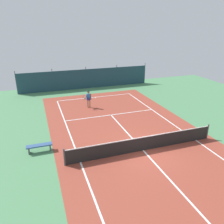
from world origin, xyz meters
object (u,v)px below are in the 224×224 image
(tennis_ball_near_player, at_px, (91,97))
(parked_car, at_px, (69,78))
(tennis_net, at_px, (144,144))
(tennis_player, at_px, (88,98))
(tennis_ball_by_sideline, at_px, (172,128))
(tennis_ball_midcourt, at_px, (143,111))
(courtside_bench, at_px, (39,146))

(tennis_ball_near_player, distance_m, parked_car, 6.66)
(tennis_ball_near_player, bearing_deg, tennis_net, -87.67)
(tennis_player, xyz_separation_m, tennis_ball_by_sideline, (5.02, -6.78, -0.93))
(tennis_ball_near_player, relative_size, tennis_ball_midcourt, 1.00)
(tennis_ball_by_sideline, height_order, parked_car, parked_car)
(parked_car, bearing_deg, tennis_ball_near_player, 106.86)
(courtside_bench, bearing_deg, tennis_ball_midcourt, 24.25)
(tennis_player, relative_size, courtside_bench, 1.03)
(tennis_ball_near_player, relative_size, courtside_bench, 0.04)
(courtside_bench, bearing_deg, tennis_player, 54.55)
(tennis_net, relative_size, tennis_player, 6.17)
(tennis_ball_near_player, distance_m, tennis_ball_midcourt, 6.72)
(tennis_ball_near_player, relative_size, parked_car, 0.02)
(tennis_ball_midcourt, bearing_deg, courtside_bench, -155.75)
(tennis_player, distance_m, tennis_ball_near_player, 3.30)
(tennis_ball_by_sideline, distance_m, parked_car, 17.18)
(tennis_player, bearing_deg, parked_car, -59.20)
(tennis_ball_midcourt, distance_m, parked_car, 13.12)
(tennis_ball_by_sideline, bearing_deg, tennis_ball_midcourt, 95.76)
(tennis_net, distance_m, tennis_ball_by_sideline, 4.23)
(parked_car, bearing_deg, courtside_bench, 79.87)
(tennis_ball_near_player, bearing_deg, tennis_player, -107.03)
(tennis_ball_midcourt, bearing_deg, parked_car, 112.47)
(tennis_player, height_order, courtside_bench, tennis_player)
(tennis_net, xyz_separation_m, courtside_bench, (-6.31, 2.06, -0.14))
(tennis_ball_by_sideline, distance_m, courtside_bench, 9.92)
(tennis_player, bearing_deg, tennis_ball_midcourt, 178.81)
(tennis_ball_midcourt, height_order, parked_car, parked_car)
(tennis_ball_near_player, height_order, tennis_ball_midcourt, same)
(tennis_net, height_order, tennis_player, tennis_player)
(parked_car, relative_size, courtside_bench, 2.72)
(tennis_player, relative_size, tennis_ball_near_player, 24.85)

